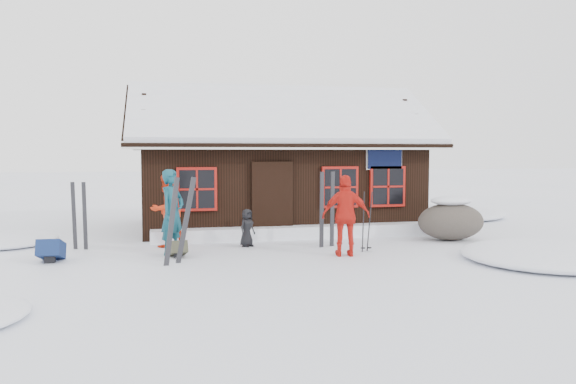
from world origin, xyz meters
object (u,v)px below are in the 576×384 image
skier_orange_right (346,216)px  skier_crouched (247,228)px  ski_pair_left (179,221)px  skier_teal (172,212)px  ski_poles (366,222)px  backpack_blue (51,254)px  backpack_olive (178,251)px  boulder (451,220)px  skier_orange_left (167,210)px

skier_orange_right → skier_crouched: 2.66m
skier_orange_right → ski_pair_left: skier_orange_right is taller
ski_pair_left → skier_teal: bearing=78.0°
skier_teal → ski_pair_left: 1.13m
skier_orange_right → ski_poles: bearing=-133.7°
skier_crouched → ski_pair_left: 2.50m
skier_teal → backpack_blue: bearing=133.2°
skier_orange_right → backpack_blue: bearing=3.9°
ski_poles → skier_crouched: bearing=153.9°
ski_pair_left → backpack_blue: ski_pair_left is taller
skier_orange_right → skier_crouched: skier_orange_right is taller
skier_teal → backpack_olive: bearing=-130.1°
boulder → backpack_blue: boulder is taller
backpack_blue → ski_poles: bearing=1.3°
boulder → backpack_blue: 9.76m
skier_orange_left → ski_poles: (4.53, -1.68, -0.23)m
skier_orange_left → backpack_blue: bearing=-7.3°
skier_teal → ski_pair_left: size_ratio=1.04×
skier_crouched → ski_poles: size_ratio=0.64×
ski_pair_left → skier_crouched: bearing=29.3°
boulder → backpack_olive: 7.16m
ski_pair_left → boulder: bearing=-4.4°
skier_orange_left → ski_pair_left: (0.23, -2.19, -0.02)m
skier_orange_right → skier_teal: bearing=-5.2°
boulder → ski_pair_left: (-7.08, -1.65, 0.36)m
skier_orange_right → skier_crouched: bearing=-30.9°
skier_orange_right → ski_pair_left: bearing=11.6°
boulder → backpack_olive: boulder is taller
ski_poles → backpack_olive: bearing=177.2°
ski_pair_left → backpack_olive: (-0.01, 0.73, -0.75)m
backpack_blue → ski_pair_left: bearing=-13.4°
skier_teal → backpack_olive: (0.10, -0.40, -0.83)m
skier_orange_right → backpack_blue: 6.36m
skier_orange_right → ski_poles: size_ratio=1.26×
boulder → skier_orange_left: bearing=175.7°
boulder → skier_teal: bearing=-175.8°
ski_pair_left → backpack_blue: (-2.63, 0.81, -0.71)m
backpack_olive → skier_crouched: bearing=23.3°
skier_orange_left → skier_orange_right: 4.42m
skier_teal → ski_pair_left: skier_teal is taller
skier_orange_left → backpack_olive: (0.22, -1.47, -0.77)m
skier_teal → ski_pair_left: bearing=-138.4°
backpack_olive → skier_teal: bearing=94.9°
skier_orange_left → skier_orange_right: bearing=113.7°
skier_orange_left → skier_crouched: bearing=131.0°
boulder → ski_pair_left: size_ratio=0.96×
skier_teal → skier_orange_right: size_ratio=1.07×
skier_orange_left → skier_crouched: (1.92, -0.40, -0.44)m
ski_pair_left → backpack_blue: 2.84m
ski_pair_left → backpack_olive: ski_pair_left is taller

